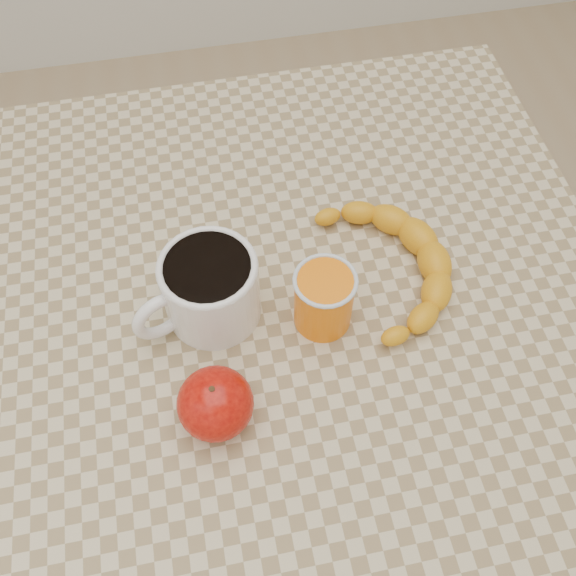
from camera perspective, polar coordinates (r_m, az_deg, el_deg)
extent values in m
plane|color=tan|center=(1.45, 0.00, -16.75)|extent=(3.00, 3.00, 0.00)
cube|color=#CBB88F|center=(0.77, 0.00, -1.61)|extent=(0.80, 0.80, 0.04)
cube|color=#986F4D|center=(0.82, 0.00, -3.43)|extent=(0.74, 0.74, 0.06)
cylinder|color=#986F4D|center=(1.30, -18.42, 0.27)|extent=(0.05, 0.05, 0.71)
cylinder|color=#986F4D|center=(1.34, 11.83, 5.18)|extent=(0.05, 0.05, 0.71)
cylinder|color=white|center=(0.71, -6.84, -0.12)|extent=(0.14, 0.14, 0.09)
cylinder|color=black|center=(0.68, -7.18, 1.71)|extent=(0.09, 0.09, 0.01)
torus|color=white|center=(0.68, -7.22, 1.90)|extent=(0.11, 0.11, 0.01)
torus|color=white|center=(0.70, -11.18, -2.47)|extent=(0.07, 0.04, 0.07)
cylinder|color=orange|center=(0.71, 3.19, -1.09)|extent=(0.07, 0.07, 0.08)
torus|color=silver|center=(0.67, 3.35, 0.68)|extent=(0.07, 0.07, 0.00)
ellipsoid|color=#890604|center=(0.66, -6.47, -10.17)|extent=(0.10, 0.10, 0.07)
cylinder|color=#382311|center=(0.63, -6.74, -9.10)|extent=(0.01, 0.01, 0.01)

